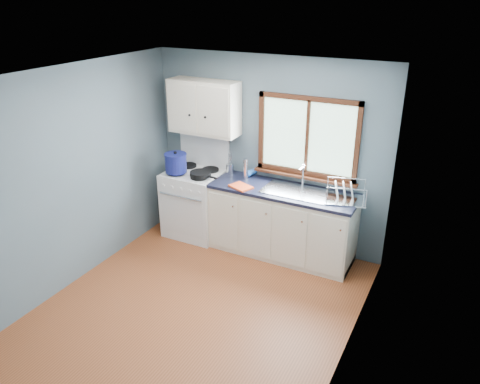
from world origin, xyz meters
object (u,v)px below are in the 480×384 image
at_px(base_cabinets, 282,225).
at_px(sink, 297,196).
at_px(gas_range, 195,201).
at_px(skillet, 201,174).
at_px(dish_rack, 345,196).
at_px(stockpot, 176,163).
at_px(thermos, 245,169).
at_px(utensil_crock, 230,168).

bearing_deg(base_cabinets, sink, -0.13).
xyz_separation_m(gas_range, skillet, (0.20, -0.15, 0.49)).
xyz_separation_m(base_cabinets, dish_rack, (0.78, 0.01, 0.57)).
bearing_deg(sink, stockpot, -173.48).
bearing_deg(base_cabinets, thermos, 170.23).
xyz_separation_m(sink, skillet, (-1.28, -0.17, 0.13)).
height_order(skillet, dish_rack, dish_rack).
bearing_deg(thermos, utensil_crock, 163.05).
relative_size(skillet, stockpot, 1.12).
bearing_deg(gas_range, stockpot, -134.66).
distance_m(sink, thermos, 0.79).
height_order(sink, utensil_crock, utensil_crock).
bearing_deg(base_cabinets, dish_rack, 0.88).
distance_m(gas_range, thermos, 0.93).
relative_size(gas_range, stockpot, 3.45).
bearing_deg(dish_rack, gas_range, 165.12).
height_order(base_cabinets, utensil_crock, utensil_crock).
bearing_deg(base_cabinets, utensil_crock, 167.88).
relative_size(gas_range, utensil_crock, 3.99).
relative_size(sink, stockpot, 2.13).
distance_m(gas_range, sink, 1.53).
distance_m(skillet, stockpot, 0.39).
height_order(skillet, thermos, thermos).
distance_m(sink, skillet, 1.30).
bearing_deg(dish_rack, sink, 165.46).
relative_size(utensil_crock, dish_rack, 0.63).
xyz_separation_m(gas_range, base_cabinets, (1.31, 0.02, -0.08)).
height_order(gas_range, thermos, gas_range).
bearing_deg(sink, base_cabinets, 179.87).
relative_size(sink, utensil_crock, 2.47).
height_order(gas_range, dish_rack, gas_range).
bearing_deg(utensil_crock, stockpot, -149.07).
bearing_deg(gas_range, base_cabinets, 0.82).
xyz_separation_m(gas_range, sink, (1.49, 0.02, 0.37)).
height_order(sink, dish_rack, sink).
height_order(stockpot, thermos, stockpot).
xyz_separation_m(base_cabinets, sink, (0.18, -0.00, 0.45)).
distance_m(base_cabinets, utensil_crock, 1.05).
bearing_deg(thermos, sink, -7.51).
xyz_separation_m(base_cabinets, thermos, (-0.58, 0.10, 0.65)).
bearing_deg(base_cabinets, gas_range, -179.18).
bearing_deg(sink, skillet, -172.56).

